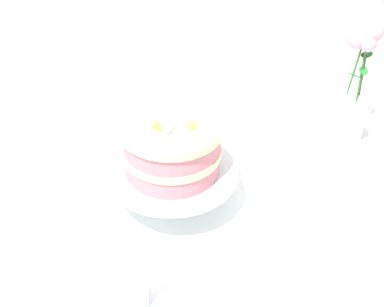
{
  "coord_description": "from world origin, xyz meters",
  "views": [
    {
      "loc": [
        -0.41,
        -0.85,
        1.54
      ],
      "look_at": [
        -0.03,
        -0.0,
        0.86
      ],
      "focal_mm": 48.44,
      "sensor_mm": 36.0,
      "label": 1
    }
  ],
  "objects": [
    {
      "name": "layer_cake",
      "position": [
        -0.09,
        -0.02,
        0.9
      ],
      "size": [
        0.22,
        0.22,
        0.12
      ],
      "color": "#CC7A84",
      "rests_on": "cake_stand"
    },
    {
      "name": "cake_stand",
      "position": [
        -0.09,
        -0.02,
        0.82
      ],
      "size": [
        0.29,
        0.29,
        0.1
      ],
      "color": "silver",
      "rests_on": "linen_napkin"
    },
    {
      "name": "linen_napkin",
      "position": [
        -0.09,
        -0.02,
        0.74
      ],
      "size": [
        0.37,
        0.37,
        0.0
      ],
      "primitive_type": "cube",
      "rotation": [
        0.0,
        0.0,
        0.16
      ],
      "color": "white",
      "rests_on": "dining_table"
    },
    {
      "name": "teacup",
      "position": [
        -0.27,
        -0.25,
        0.77
      ],
      "size": [
        0.12,
        0.12,
        0.06
      ],
      "color": "white",
      "rests_on": "dining_table"
    },
    {
      "name": "flower_vase",
      "position": [
        0.45,
        0.04,
        0.87
      ],
      "size": [
        0.1,
        0.1,
        0.33
      ],
      "color": "silver",
      "rests_on": "dining_table"
    },
    {
      "name": "loose_petal_0",
      "position": [
        -0.36,
        0.1,
        0.74
      ],
      "size": [
        0.04,
        0.04,
        0.0
      ],
      "primitive_type": "ellipsoid",
      "rotation": [
        0.0,
        0.0,
        3.93
      ],
      "color": "pink",
      "rests_on": "dining_table"
    },
    {
      "name": "dining_table",
      "position": [
        0.0,
        -0.03,
        0.65
      ],
      "size": [
        1.4,
        1.0,
        0.74
      ],
      "color": "white",
      "rests_on": "ground"
    }
  ]
}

